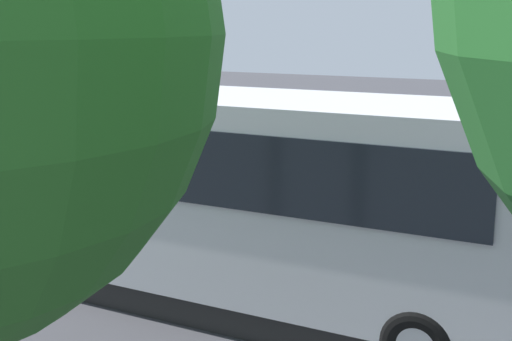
% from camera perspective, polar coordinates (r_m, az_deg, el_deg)
% --- Properties ---
extents(ground_plane, '(80.00, 80.00, 0.00)m').
position_cam_1_polar(ground_plane, '(16.06, -1.71, -3.26)').
color(ground_plane, '#38383D').
extents(tour_bus, '(11.44, 2.72, 3.25)m').
position_cam_1_polar(tour_bus, '(10.83, -5.66, -1.94)').
color(tour_bus, silver).
rests_on(tour_bus, ground_plane).
extents(spectator_far_left, '(0.57, 0.38, 1.79)m').
position_cam_1_polar(spectator_far_left, '(12.42, 6.89, -2.88)').
color(spectator_far_left, '#473823').
rests_on(spectator_far_left, ground_plane).
extents(spectator_left, '(0.57, 0.39, 1.68)m').
position_cam_1_polar(spectator_left, '(12.77, 1.78, -2.74)').
color(spectator_left, black).
rests_on(spectator_left, ground_plane).
extents(spectator_centre, '(0.57, 0.39, 1.66)m').
position_cam_1_polar(spectator_centre, '(13.28, -2.25, -2.17)').
color(spectator_centre, '#473823').
rests_on(spectator_centre, ground_plane).
extents(spectator_right, '(0.58, 0.34, 1.71)m').
position_cam_1_polar(spectator_right, '(13.80, -5.86, -1.57)').
color(spectator_right, black).
rests_on(spectator_right, ground_plane).
extents(parked_motorcycle_silver, '(2.05, 0.58, 0.99)m').
position_cam_1_polar(parked_motorcycle_silver, '(11.79, 7.50, -6.72)').
color(parked_motorcycle_silver, black).
rests_on(parked_motorcycle_silver, ground_plane).
extents(stunt_motorcycle, '(1.95, 0.96, 1.68)m').
position_cam_1_polar(stunt_motorcycle, '(18.43, -2.65, 1.94)').
color(stunt_motorcycle, black).
rests_on(stunt_motorcycle, ground_plane).
extents(bay_line_a, '(0.24, 4.46, 0.01)m').
position_cam_1_polar(bay_line_a, '(15.64, 15.92, -4.15)').
color(bay_line_a, white).
rests_on(bay_line_a, ground_plane).
extents(bay_line_b, '(0.22, 3.86, 0.01)m').
position_cam_1_polar(bay_line_b, '(16.39, 6.63, -3.00)').
color(bay_line_b, white).
rests_on(bay_line_b, ground_plane).
extents(bay_line_c, '(0.22, 3.71, 0.01)m').
position_cam_1_polar(bay_line_c, '(17.53, -1.63, -1.91)').
color(bay_line_c, white).
rests_on(bay_line_c, ground_plane).
extents(bay_line_d, '(0.22, 3.81, 0.01)m').
position_cam_1_polar(bay_line_d, '(19.00, -8.75, -0.94)').
color(bay_line_d, white).
rests_on(bay_line_d, ground_plane).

